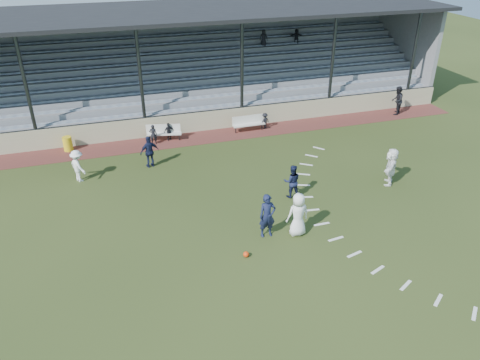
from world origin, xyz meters
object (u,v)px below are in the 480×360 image
at_px(bench_right, 248,122).
at_px(player_navy_lead, 267,216).
at_px(bench_left, 164,131).
at_px(football, 246,254).
at_px(official, 397,100).
at_px(player_white_lead, 298,214).
at_px(trash_bin, 68,144).

xyz_separation_m(bench_right, player_navy_lead, (-2.76, -10.71, 0.36)).
distance_m(bench_left, football, 12.00).
bearing_deg(football, official, 39.02).
bearing_deg(player_navy_lead, player_white_lead, -12.46).
height_order(football, official, official).
bearing_deg(trash_bin, bench_left, -1.74).
bearing_deg(bench_left, bench_right, 11.68).
xyz_separation_m(bench_left, player_white_lead, (3.62, -11.12, 0.36)).
bearing_deg(player_navy_lead, bench_right, 75.79).
bearing_deg(bench_right, player_navy_lead, -105.57).
height_order(player_white_lead, official, official).
bearing_deg(official, football, -6.93).
distance_m(bench_left, player_navy_lead, 11.12).
bearing_deg(official, bench_left, -47.26).
bearing_deg(player_white_lead, official, -138.46).
xyz_separation_m(bench_left, bench_right, (5.17, -0.14, 0.00)).
relative_size(bench_right, trash_bin, 2.49).
height_order(bench_left, football, bench_left).
xyz_separation_m(football, player_navy_lead, (1.24, 1.09, 0.83)).
xyz_separation_m(bench_right, trash_bin, (-10.53, 0.30, -0.16)).
xyz_separation_m(player_white_lead, player_navy_lead, (-1.21, 0.27, 0.00)).
bearing_deg(bench_left, official, 11.86).
relative_size(football, player_navy_lead, 0.12).
xyz_separation_m(player_navy_lead, official, (13.04, 10.49, 0.02)).
relative_size(player_white_lead, official, 1.00).
bearing_deg(bench_right, official, -2.34).
bearing_deg(official, player_white_lead, -3.66).
height_order(bench_left, player_navy_lead, player_navy_lead).
bearing_deg(official, player_navy_lead, -7.14).
distance_m(bench_left, bench_right, 5.17).
relative_size(player_white_lead, player_navy_lead, 1.00).
bearing_deg(player_white_lead, bench_right, -98.77).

